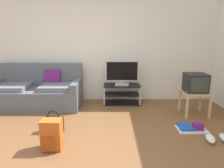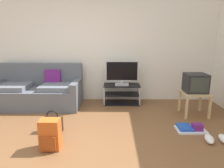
% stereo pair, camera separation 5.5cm
% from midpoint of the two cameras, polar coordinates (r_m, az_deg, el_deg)
% --- Properties ---
extents(ground_plane, '(9.00, 9.80, 0.02)m').
position_cam_midpoint_polar(ground_plane, '(3.05, -10.91, -17.75)').
color(ground_plane, brown).
extents(wall_back, '(9.00, 0.10, 2.70)m').
position_cam_midpoint_polar(wall_back, '(5.05, -6.04, 10.78)').
color(wall_back, silver).
rests_on(wall_back, ground_plane).
extents(couch, '(1.95, 0.92, 0.93)m').
position_cam_midpoint_polar(couch, '(4.95, -19.58, -1.87)').
color(couch, '#565B66').
rests_on(couch, ground_plane).
extents(tv_stand, '(0.83, 0.44, 0.45)m').
position_cam_midpoint_polar(tv_stand, '(4.84, 3.02, -2.80)').
color(tv_stand, black).
rests_on(tv_stand, ground_plane).
extents(flat_tv, '(0.76, 0.22, 0.56)m').
position_cam_midpoint_polar(flat_tv, '(4.71, 3.10, 3.03)').
color(flat_tv, '#B2B2B7').
rests_on(flat_tv, tv_stand).
extents(side_table, '(0.50, 0.50, 0.47)m').
position_cam_midpoint_polar(side_table, '(4.39, 22.23, -3.11)').
color(side_table, tan).
rests_on(side_table, ground_plane).
extents(crt_tv, '(0.41, 0.39, 0.36)m').
position_cam_midpoint_polar(crt_tv, '(4.35, 22.45, 0.28)').
color(crt_tv, '#232326').
rests_on(crt_tv, side_table).
extents(backpack, '(0.27, 0.27, 0.43)m').
position_cam_midpoint_polar(backpack, '(3.05, -16.22, -13.29)').
color(backpack, '#CC561E').
rests_on(backpack, ground_plane).
extents(handbag, '(0.32, 0.12, 0.37)m').
position_cam_midpoint_polar(handbag, '(3.59, -15.65, -10.57)').
color(handbag, black).
rests_on(handbag, ground_plane).
extents(sneakers_pair, '(0.38, 0.30, 0.09)m').
position_cam_midpoint_polar(sneakers_pair, '(3.56, 27.38, -13.34)').
color(sneakers_pair, white).
rests_on(sneakers_pair, ground_plane).
extents(floor_tray, '(0.48, 0.33, 0.14)m').
position_cam_midpoint_polar(floor_tray, '(3.76, 21.32, -11.38)').
color(floor_tray, silver).
rests_on(floor_tray, ground_plane).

